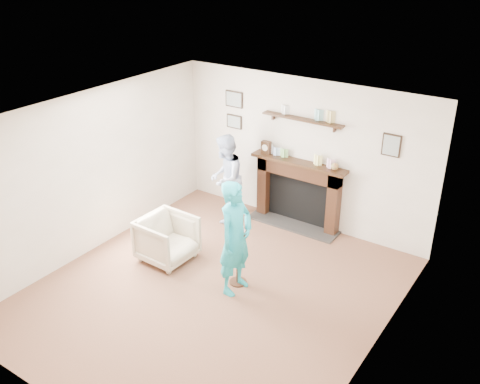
% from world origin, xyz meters
% --- Properties ---
extents(ground, '(5.00, 5.00, 0.00)m').
position_xyz_m(ground, '(0.00, 0.00, 0.00)').
color(ground, brown).
rests_on(ground, ground).
extents(room_shell, '(4.54, 5.02, 2.52)m').
position_xyz_m(room_shell, '(-0.00, 0.69, 1.62)').
color(room_shell, beige).
rests_on(room_shell, ground).
extents(armchair, '(0.79, 0.77, 0.70)m').
position_xyz_m(armchair, '(-1.07, 0.29, 0.00)').
color(armchair, tan).
rests_on(armchair, ground).
extents(man, '(0.80, 0.90, 1.53)m').
position_xyz_m(man, '(-1.09, 1.84, 0.00)').
color(man, '#ACB6D7').
rests_on(man, ground).
extents(woman, '(0.41, 0.61, 1.64)m').
position_xyz_m(woman, '(0.22, 0.24, 0.00)').
color(woman, '#22AEC1').
rests_on(woman, ground).
extents(pedestal_table, '(0.30, 0.30, 0.97)m').
position_xyz_m(pedestal_table, '(0.16, 0.37, 0.60)').
color(pedestal_table, black).
rests_on(pedestal_table, ground).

